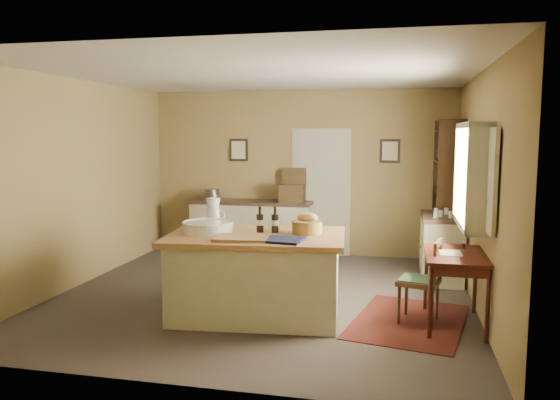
# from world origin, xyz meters

# --- Properties ---
(ground) EXTENTS (5.00, 5.00, 0.00)m
(ground) POSITION_xyz_m (0.00, 0.00, 0.00)
(ground) COLOR brown
(ground) RESTS_ON ground
(wall_back) EXTENTS (5.00, 0.10, 2.70)m
(wall_back) POSITION_xyz_m (0.00, 2.50, 1.35)
(wall_back) COLOR olive
(wall_back) RESTS_ON ground
(wall_front) EXTENTS (5.00, 0.10, 2.70)m
(wall_front) POSITION_xyz_m (0.00, -2.50, 1.35)
(wall_front) COLOR olive
(wall_front) RESTS_ON ground
(wall_left) EXTENTS (0.10, 5.00, 2.70)m
(wall_left) POSITION_xyz_m (-2.50, 0.00, 1.35)
(wall_left) COLOR olive
(wall_left) RESTS_ON ground
(wall_right) EXTENTS (0.10, 5.00, 2.70)m
(wall_right) POSITION_xyz_m (2.50, 0.00, 1.35)
(wall_right) COLOR olive
(wall_right) RESTS_ON ground
(ceiling) EXTENTS (5.00, 5.00, 0.00)m
(ceiling) POSITION_xyz_m (0.00, 0.00, 2.70)
(ceiling) COLOR silver
(ceiling) RESTS_ON wall_back
(door) EXTENTS (0.97, 0.06, 2.11)m
(door) POSITION_xyz_m (0.35, 2.47, 1.05)
(door) COLOR beige
(door) RESTS_ON ground
(framed_prints) EXTENTS (2.82, 0.02, 0.38)m
(framed_prints) POSITION_xyz_m (0.20, 2.48, 1.72)
(framed_prints) COLOR black
(framed_prints) RESTS_ON ground
(window) EXTENTS (0.25, 1.99, 1.12)m
(window) POSITION_xyz_m (2.42, -0.20, 1.55)
(window) COLOR beige
(window) RESTS_ON ground
(work_island) EXTENTS (2.01, 1.41, 1.20)m
(work_island) POSITION_xyz_m (0.10, -0.73, 0.48)
(work_island) COLOR beige
(work_island) RESTS_ON ground
(sideboard) EXTENTS (2.00, 0.57, 1.18)m
(sideboard) POSITION_xyz_m (-0.75, 2.20, 0.48)
(sideboard) COLOR beige
(sideboard) RESTS_ON ground
(rug) EXTENTS (1.40, 1.79, 0.01)m
(rug) POSITION_xyz_m (1.75, -0.58, 0.00)
(rug) COLOR #43160E
(rug) RESTS_ON ground
(writing_desk) EXTENTS (0.61, 1.00, 0.82)m
(writing_desk) POSITION_xyz_m (2.20, -0.58, 0.67)
(writing_desk) COLOR black
(writing_desk) RESTS_ON ground
(desk_chair) EXTENTS (0.49, 0.49, 0.88)m
(desk_chair) POSITION_xyz_m (1.84, -0.56, 0.44)
(desk_chair) COLOR black
(desk_chair) RESTS_ON ground
(right_cabinet) EXTENTS (0.55, 0.99, 0.99)m
(right_cabinet) POSITION_xyz_m (2.20, 1.24, 0.46)
(right_cabinet) COLOR beige
(right_cabinet) RESTS_ON ground
(shelving_unit) EXTENTS (0.37, 0.99, 2.19)m
(shelving_unit) POSITION_xyz_m (2.36, 2.00, 1.10)
(shelving_unit) COLOR black
(shelving_unit) RESTS_ON ground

